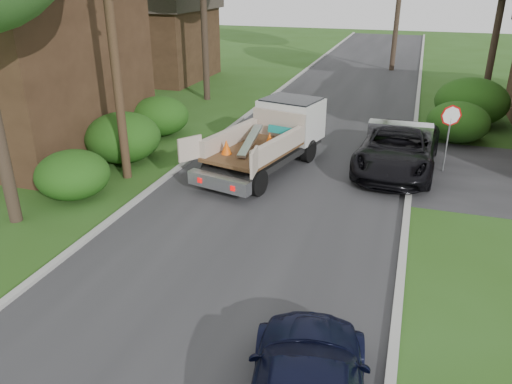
{
  "coord_description": "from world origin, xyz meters",
  "views": [
    {
      "loc": [
        3.89,
        -9.3,
        6.63
      ],
      "look_at": [
        0.1,
        2.52,
        1.2
      ],
      "focal_mm": 35.0,
      "sensor_mm": 36.0,
      "label": 1
    }
  ],
  "objects_px": {
    "stop_sign": "(450,124)",
    "utility_pole": "(111,25)",
    "house_left_far": "(152,32)",
    "black_pickup": "(398,148)",
    "flatbed_truck": "(277,132)"
  },
  "relations": [
    {
      "from": "stop_sign",
      "to": "utility_pole",
      "type": "height_order",
      "value": "utility_pole"
    },
    {
      "from": "stop_sign",
      "to": "house_left_far",
      "type": "xyz_separation_m",
      "value": [
        -18.7,
        13.0,
        1.27
      ]
    },
    {
      "from": "utility_pole",
      "to": "house_left_far",
      "type": "relative_size",
      "value": 1.32
    },
    {
      "from": "black_pickup",
      "to": "stop_sign",
      "type": "bearing_deg",
      "value": 13.13
    },
    {
      "from": "utility_pole",
      "to": "house_left_far",
      "type": "height_order",
      "value": "utility_pole"
    },
    {
      "from": "stop_sign",
      "to": "house_left_far",
      "type": "height_order",
      "value": "house_left_far"
    },
    {
      "from": "utility_pole",
      "to": "flatbed_truck",
      "type": "height_order",
      "value": "utility_pole"
    },
    {
      "from": "utility_pole",
      "to": "black_pickup",
      "type": "height_order",
      "value": "utility_pole"
    },
    {
      "from": "flatbed_truck",
      "to": "black_pickup",
      "type": "xyz_separation_m",
      "value": [
        4.38,
        0.77,
        -0.43
      ]
    },
    {
      "from": "house_left_far",
      "to": "black_pickup",
      "type": "bearing_deg",
      "value": -37.93
    },
    {
      "from": "house_left_far",
      "to": "black_pickup",
      "type": "relative_size",
      "value": 1.3
    },
    {
      "from": "house_left_far",
      "to": "flatbed_truck",
      "type": "relative_size",
      "value": 1.18
    },
    {
      "from": "flatbed_truck",
      "to": "black_pickup",
      "type": "relative_size",
      "value": 1.1
    },
    {
      "from": "house_left_far",
      "to": "black_pickup",
      "type": "distance_m",
      "value": 21.73
    },
    {
      "from": "utility_pole",
      "to": "house_left_far",
      "type": "xyz_separation_m",
      "value": [
        -8.02,
        17.02,
        -2.12
      ]
    }
  ]
}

